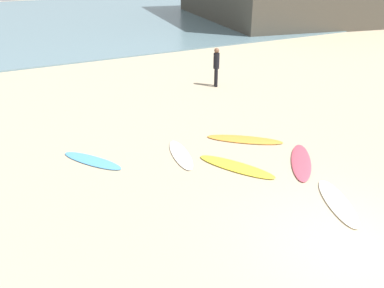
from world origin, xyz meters
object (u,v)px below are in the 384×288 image
at_px(surfboard_1, 301,162).
at_px(surfboard_0, 181,154).
at_px(surfboard_5, 236,167).
at_px(beachgoer_near, 216,65).
at_px(surfboard_3, 92,161).
at_px(surfboard_4, 338,202).
at_px(surfboard_2, 245,139).

bearing_deg(surfboard_1, surfboard_0, -175.75).
distance_m(surfboard_5, beachgoer_near, 7.98).
xyz_separation_m(surfboard_3, beachgoer_near, (7.23, 4.65, 0.98)).
relative_size(surfboard_1, surfboard_3, 1.09).
xyz_separation_m(surfboard_1, surfboard_5, (-1.86, 0.68, 0.00)).
distance_m(surfboard_0, beachgoer_near, 7.36).
bearing_deg(surfboard_4, surfboard_5, -41.32).
relative_size(surfboard_4, beachgoer_near, 1.17).
distance_m(surfboard_1, surfboard_4, 2.14).
distance_m(surfboard_0, surfboard_3, 2.67).
relative_size(surfboard_1, beachgoer_near, 1.31).
height_order(surfboard_2, surfboard_5, surfboard_5).
xyz_separation_m(surfboard_4, beachgoer_near, (2.47, 9.73, 0.98)).
relative_size(surfboard_1, surfboard_5, 0.98).
height_order(surfboard_0, surfboard_1, surfboard_1).
xyz_separation_m(surfboard_0, surfboard_3, (-2.51, 0.91, -0.00)).
xyz_separation_m(surfboard_0, surfboard_4, (2.24, -4.17, 0.00)).
bearing_deg(surfboard_5, surfboard_1, 131.58).
relative_size(surfboard_0, surfboard_2, 0.82).
height_order(surfboard_3, beachgoer_near, beachgoer_near).
height_order(surfboard_4, beachgoer_near, beachgoer_near).
bearing_deg(surfboard_2, beachgoer_near, -162.53).
height_order(surfboard_0, surfboard_2, same).
height_order(surfboard_0, surfboard_3, surfboard_0).
bearing_deg(surfboard_2, surfboard_4, 38.30).
distance_m(surfboard_3, surfboard_4, 6.96).
bearing_deg(surfboard_2, surfboard_1, 54.94).
relative_size(surfboard_0, beachgoer_near, 1.14).
bearing_deg(surfboard_2, surfboard_3, -61.08).
xyz_separation_m(surfboard_4, surfboard_5, (-1.18, 2.71, 0.00)).
relative_size(surfboard_2, surfboard_5, 1.04).
bearing_deg(surfboard_1, surfboard_4, -68.20).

